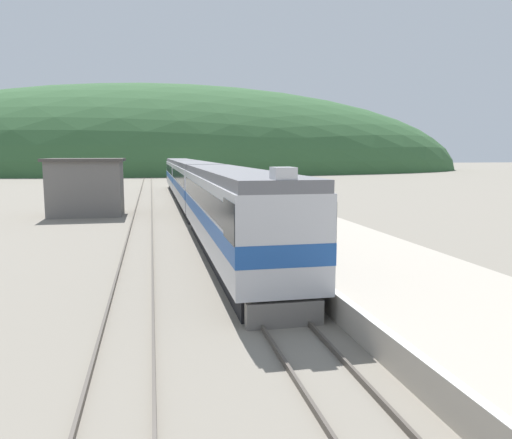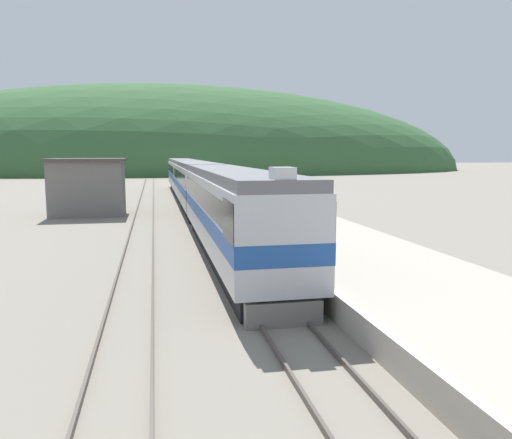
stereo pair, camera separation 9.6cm
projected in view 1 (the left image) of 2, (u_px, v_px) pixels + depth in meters
track_main at (180, 190)px, 67.83m from camera, size 1.52×180.00×0.16m
track_siding at (146, 191)px, 66.91m from camera, size 1.52×180.00×0.16m
platform at (242, 201)px, 49.38m from camera, size 6.76×140.00×0.86m
distant_hills at (165, 171)px, 144.56m from camera, size 179.92×80.96×48.56m
station_shed at (87, 186)px, 41.39m from camera, size 6.22×5.55×4.67m
express_train_lead_car at (232, 210)px, 24.03m from camera, size 3.03×20.60×4.69m
carriage_second at (194, 184)px, 45.05m from camera, size 3.02×20.49×4.33m
carriage_third at (180, 174)px, 65.79m from camera, size 3.02×20.49×4.33m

